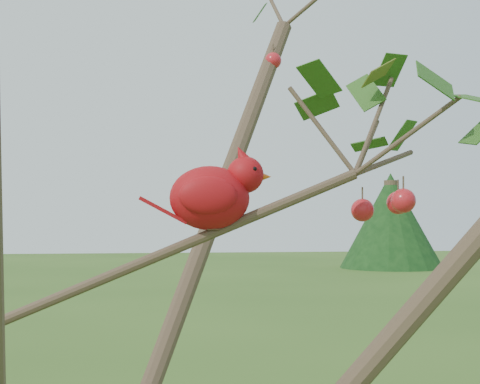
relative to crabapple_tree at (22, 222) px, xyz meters
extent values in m
sphere|color=red|center=(0.55, 0.13, 0.02)|extent=(0.04, 0.04, 0.04)
sphere|color=red|center=(0.49, 0.62, 0.38)|extent=(0.04, 0.04, 0.04)
sphere|color=red|center=(0.61, 0.11, 0.03)|extent=(0.04, 0.04, 0.04)
sphere|color=red|center=(0.59, 0.04, 0.03)|extent=(0.04, 0.04, 0.04)
ellipsoid|color=#B50F13|center=(0.28, 0.09, 0.04)|extent=(0.14, 0.10, 0.11)
sphere|color=#B50F13|center=(0.34, 0.09, 0.08)|extent=(0.06, 0.06, 0.06)
cone|color=#B50F13|center=(0.34, 0.09, 0.11)|extent=(0.05, 0.03, 0.05)
cone|color=#D85914|center=(0.37, 0.09, 0.07)|extent=(0.03, 0.02, 0.02)
ellipsoid|color=black|center=(0.36, 0.09, 0.07)|extent=(0.02, 0.03, 0.03)
cube|color=#B50F13|center=(0.21, 0.10, 0.02)|extent=(0.08, 0.03, 0.05)
ellipsoid|color=#B50F13|center=(0.28, 0.14, 0.04)|extent=(0.09, 0.03, 0.06)
ellipsoid|color=#B50F13|center=(0.28, 0.05, 0.04)|extent=(0.09, 0.03, 0.06)
cylinder|color=#483327|center=(10.16, 27.17, -0.37)|extent=(0.53, 0.53, 3.50)
cone|color=black|center=(10.16, 27.17, -0.22)|extent=(4.09, 4.09, 3.79)
camera|label=1|loc=(0.17, -1.10, 0.01)|focal=55.00mm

